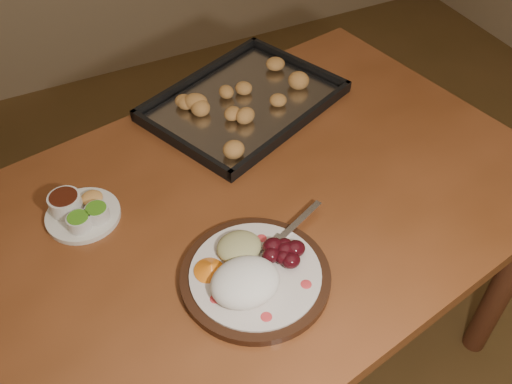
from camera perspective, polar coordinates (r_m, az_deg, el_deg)
dining_table at (r=1.34m, az=-2.37°, el=-4.84°), size 1.64×1.17×0.75m
dinner_plate at (r=1.14m, az=-0.38°, el=-8.13°), size 0.36×0.30×0.07m
condiment_saucer at (r=1.30m, az=-17.22°, el=-1.84°), size 0.16×0.16×0.05m
baking_tray at (r=1.55m, az=-1.24°, el=9.11°), size 0.59×0.52×0.05m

